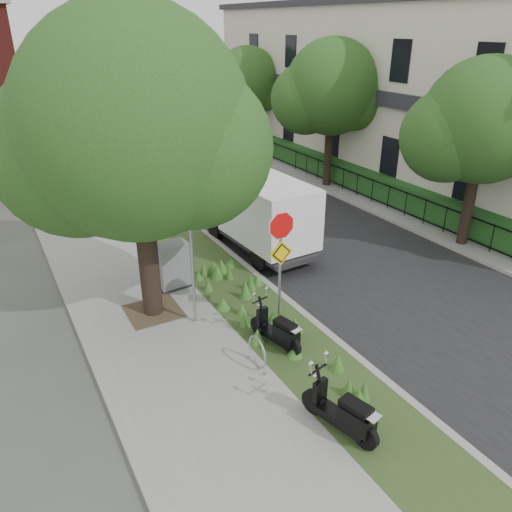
{
  "coord_description": "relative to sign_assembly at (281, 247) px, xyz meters",
  "views": [
    {
      "loc": [
        -7.17,
        -8.6,
        7.16
      ],
      "look_at": [
        -1.11,
        2.33,
        1.3
      ],
      "focal_mm": 35.0,
      "sensor_mm": 36.0,
      "label": 1
    }
  ],
  "objects": [
    {
      "name": "fence_far",
      "position": [
        8.6,
        9.42,
        -1.66
      ],
      "size": [
        0.04,
        24.0,
        1.0
      ],
      "color": "black",
      "rests_on": "ground"
    },
    {
      "name": "far_tree_b",
      "position": [
        8.34,
        9.46,
        2.04
      ],
      "size": [
        4.83,
        4.31,
        6.56
      ],
      "color": "black",
      "rests_on": "ground"
    },
    {
      "name": "bare_post",
      "position": [
        -1.8,
        1.22,
        -0.21
      ],
      "size": [
        0.08,
        0.08,
        4.0
      ],
      "color": "#A5A8AD",
      "rests_on": "ground"
    },
    {
      "name": "verge",
      "position": [
        -0.1,
        9.42,
        -2.27
      ],
      "size": [
        2.0,
        60.0,
        0.12
      ],
      "primitive_type": "cube",
      "color": "#2E491F",
      "rests_on": "ground"
    },
    {
      "name": "scooter_near",
      "position": [
        -0.85,
        -3.81,
        -1.8
      ],
      "size": [
        0.65,
        1.74,
        0.84
      ],
      "color": "black",
      "rests_on": "ground"
    },
    {
      "name": "terrace_houses",
      "position": [
        12.89,
        9.42,
        1.83
      ],
      "size": [
        7.4,
        26.4,
        8.2
      ],
      "color": "beige",
      "rests_on": "ground"
    },
    {
      "name": "far_tree_a",
      "position": [
        8.34,
        1.46,
        1.8
      ],
      "size": [
        4.6,
        4.1,
        6.22
      ],
      "color": "black",
      "rests_on": "ground"
    },
    {
      "name": "far_tree_c",
      "position": [
        8.34,
        17.46,
        1.63
      ],
      "size": [
        4.37,
        3.89,
        5.93
      ],
      "color": "black",
      "rests_on": "ground"
    },
    {
      "name": "kerb_near",
      "position": [
        0.9,
        9.42,
        -2.26
      ],
      "size": [
        0.2,
        60.0,
        0.13
      ],
      "primitive_type": "cube",
      "color": "#9E9991",
      "rests_on": "ground"
    },
    {
      "name": "sign_assembly",
      "position": [
        0.0,
        0.0,
        0.0
      ],
      "size": [
        0.94,
        0.08,
        3.22
      ],
      "color": "#A5A8AD",
      "rests_on": "ground"
    },
    {
      "name": "utility_cabinet",
      "position": [
        -1.6,
        3.32,
        -1.55
      ],
      "size": [
        1.08,
        0.77,
        1.36
      ],
      "color": "#262628",
      "rests_on": "ground"
    },
    {
      "name": "street_tree_main",
      "position": [
        -2.68,
        2.28,
        2.48
      ],
      "size": [
        6.21,
        5.54,
        7.66
      ],
      "color": "black",
      "rests_on": "ground"
    },
    {
      "name": "box_truck",
      "position": [
        2.02,
        4.55,
        -0.9
      ],
      "size": [
        2.13,
        4.91,
        2.18
      ],
      "color": "#262628",
      "rests_on": "ground"
    },
    {
      "name": "kerb_far",
      "position": [
        7.9,
        9.42,
        -2.26
      ],
      "size": [
        0.2,
        60.0,
        0.13
      ],
      "primitive_type": "cube",
      "color": "#9E9991",
      "rests_on": "ground"
    },
    {
      "name": "scooter_far",
      "position": [
        -0.48,
        -0.83,
        -1.83
      ],
      "size": [
        0.59,
        1.62,
        0.78
      ],
      "color": "black",
      "rests_on": "ground"
    },
    {
      "name": "hedge_far",
      "position": [
        9.3,
        9.42,
        -1.66
      ],
      "size": [
        1.0,
        24.0,
        1.1
      ],
      "primitive_type": "cube",
      "color": "#1D4D1B",
      "rests_on": "footpath_far"
    },
    {
      "name": "bike_hoop",
      "position": [
        -1.3,
        -1.18,
        -1.83
      ],
      "size": [
        0.06,
        0.78,
        0.77
      ],
      "color": "#A5A8AD",
      "rests_on": "ground"
    },
    {
      "name": "sidewalk_near",
      "position": [
        -2.85,
        9.42,
        -2.27
      ],
      "size": [
        3.5,
        60.0,
        0.12
      ],
      "primitive_type": "cube",
      "color": "gray",
      "rests_on": "ground"
    },
    {
      "name": "ground",
      "position": [
        1.4,
        -0.58,
        -2.33
      ],
      "size": [
        120.0,
        120.0,
        0.0
      ],
      "primitive_type": "plane",
      "color": "#4C5147",
      "rests_on": "ground"
    },
    {
      "name": "road",
      "position": [
        4.4,
        9.42,
        -2.32
      ],
      "size": [
        7.0,
        60.0,
        0.01
      ],
      "primitive_type": "cube",
      "color": "black",
      "rests_on": "ground"
    },
    {
      "name": "footpath_far",
      "position": [
        9.6,
        9.42,
        -2.27
      ],
      "size": [
        3.2,
        60.0,
        0.12
      ],
      "primitive_type": "cube",
      "color": "gray",
      "rests_on": "ground"
    }
  ]
}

